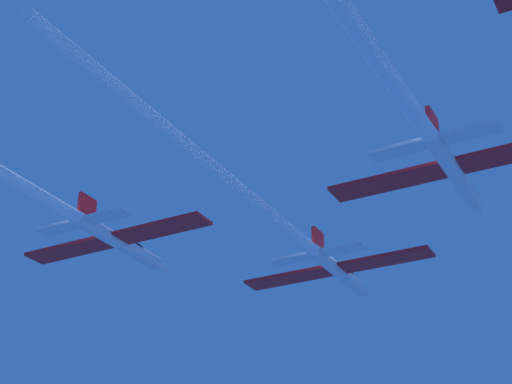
{
  "coord_description": "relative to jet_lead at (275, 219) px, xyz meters",
  "views": [
    {
      "loc": [
        30.35,
        -77.29,
        -32.81
      ],
      "look_at": [
        -0.03,
        -21.12,
        -0.28
      ],
      "focal_mm": 57.49,
      "sensor_mm": 36.0,
      "label": 1
    }
  ],
  "objects": [
    {
      "name": "jet_left_wing",
      "position": [
        -16.39,
        -15.92,
        0.28
      ],
      "size": [
        21.02,
        54.85,
        3.48
      ],
      "color": "white"
    },
    {
      "name": "jet_lead",
      "position": [
        0.0,
        0.0,
        0.0
      ],
      "size": [
        21.02,
        57.56,
        3.48
      ],
      "color": "white"
    },
    {
      "name": "jet_right_wing",
      "position": [
        17.36,
        -11.84,
        0.01
      ],
      "size": [
        21.02,
        47.06,
        3.48
      ],
      "color": "white"
    }
  ]
}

